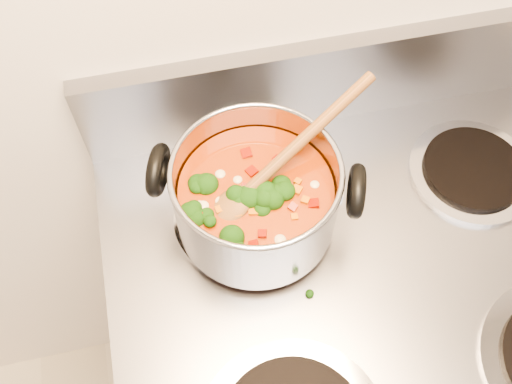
% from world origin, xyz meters
% --- Properties ---
extents(electric_range, '(0.79, 0.72, 1.08)m').
position_xyz_m(electric_range, '(0.02, 1.16, 0.47)').
color(electric_range, gray).
rests_on(electric_range, ground).
extents(stockpot, '(0.30, 0.23, 0.14)m').
position_xyz_m(stockpot, '(-0.15, 1.30, 1.00)').
color(stockpot, '#A7A7AF').
rests_on(stockpot, electric_range).
extents(wooden_spoon, '(0.27, 0.16, 0.11)m').
position_xyz_m(wooden_spoon, '(-0.13, 1.31, 1.04)').
color(wooden_spoon, brown).
rests_on(wooden_spoon, stockpot).
extents(cooktop_crumbs, '(0.29, 0.03, 0.01)m').
position_xyz_m(cooktop_crumbs, '(-0.14, 1.43, 0.92)').
color(cooktop_crumbs, black).
rests_on(cooktop_crumbs, electric_range).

